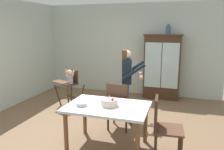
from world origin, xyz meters
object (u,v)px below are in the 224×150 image
at_px(ceramic_vase, 168,30).
at_px(birthday_cake, 109,103).
at_px(high_chair_with_toddler, 69,81).
at_px(dining_chair_far_side, 118,103).
at_px(adult_person, 127,76).
at_px(serving_bowl, 81,104).
at_px(dining_table, 107,111).
at_px(dining_chair_right_end, 162,123).
at_px(china_cabinet, 162,67).

distance_m(ceramic_vase, birthday_cake, 3.33).
distance_m(ceramic_vase, high_chair_with_toddler, 2.98).
relative_size(ceramic_vase, dining_chair_far_side, 0.28).
distance_m(adult_person, serving_bowl, 1.51).
bearing_deg(serving_bowl, dining_table, 18.66).
distance_m(birthday_cake, serving_bowl, 0.46).
bearing_deg(dining_chair_right_end, ceramic_vase, -1.11).
distance_m(china_cabinet, serving_bowl, 3.34).
height_order(ceramic_vase, birthday_cake, ceramic_vase).
xyz_separation_m(china_cabinet, high_chair_with_toddler, (-2.19, -1.38, -0.26)).
height_order(high_chair_with_toddler, dining_table, high_chair_with_toddler).
height_order(adult_person, dining_chair_far_side, adult_person).
height_order(serving_bowl, dining_chair_right_end, dining_chair_right_end).
height_order(china_cabinet, ceramic_vase, ceramic_vase).
bearing_deg(serving_bowl, ceramic_vase, 70.73).
distance_m(birthday_cake, dining_chair_right_end, 0.89).
xyz_separation_m(birthday_cake, dining_chair_far_side, (-0.03, 0.66, -0.24)).
relative_size(high_chair_with_toddler, dining_chair_right_end, 0.99).
bearing_deg(dining_chair_right_end, serving_bowl, 91.33).
height_order(china_cabinet, dining_chair_far_side, china_cabinet).
relative_size(china_cabinet, dining_chair_far_side, 1.90).
height_order(birthday_cake, dining_chair_far_side, dining_chair_far_side).
bearing_deg(dining_table, dining_chair_far_side, 90.31).
relative_size(china_cabinet, birthday_cake, 6.50).
xyz_separation_m(dining_table, dining_chair_far_side, (-0.00, 0.67, -0.08)).
distance_m(high_chair_with_toddler, dining_table, 2.32).
bearing_deg(china_cabinet, dining_chair_right_end, -84.50).
bearing_deg(ceramic_vase, serving_bowl, -109.27).
height_order(high_chair_with_toddler, dining_chair_far_side, dining_chair_far_side).
xyz_separation_m(adult_person, dining_chair_right_end, (0.88, -1.31, -0.41)).
relative_size(high_chair_with_toddler, dining_table, 0.71).
bearing_deg(adult_person, birthday_cake, 167.93).
distance_m(adult_person, dining_chair_right_end, 1.63).
xyz_separation_m(high_chair_with_toddler, birthday_cake, (1.63, -1.67, 0.14)).
bearing_deg(adult_person, dining_chair_right_end, -159.14).
distance_m(dining_table, dining_chair_far_side, 0.68).
relative_size(ceramic_vase, serving_bowl, 1.50).
bearing_deg(dining_table, china_cabinet, 78.98).
relative_size(birthday_cake, dining_chair_far_side, 0.29).
relative_size(china_cabinet, high_chair_with_toddler, 1.92).
bearing_deg(serving_bowl, dining_chair_far_side, 63.72).
bearing_deg(adult_person, serving_bowl, 151.02).
height_order(dining_table, serving_bowl, serving_bowl).
xyz_separation_m(ceramic_vase, adult_person, (-0.70, -1.75, -0.97)).
bearing_deg(adult_person, dining_chair_far_side, 165.77).
bearing_deg(high_chair_with_toddler, adult_person, 11.03).
relative_size(serving_bowl, dining_chair_right_end, 0.19).
bearing_deg(birthday_cake, china_cabinet, 79.52).
bearing_deg(birthday_cake, dining_table, -166.25).
bearing_deg(high_chair_with_toddler, dining_chair_right_end, -9.98).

